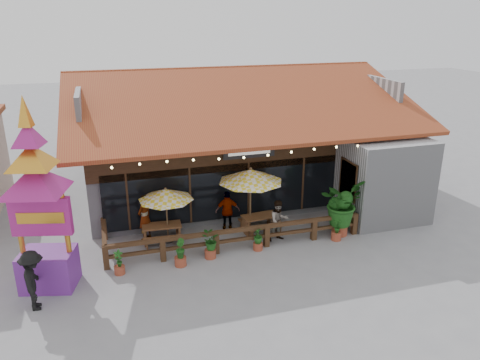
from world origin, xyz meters
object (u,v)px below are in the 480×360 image
object	(u,v)px
pedestrian	(33,280)
picnic_table_left	(162,230)
umbrella_left	(166,195)
picnic_table_right	(261,221)
thai_sign_tower	(36,184)
umbrella_right	(251,176)
tropical_plant	(342,204)

from	to	relation	value
pedestrian	picnic_table_left	bearing A→B (deg)	-55.77
umbrella_left	picnic_table_right	distance (m)	4.09
picnic_table_right	thai_sign_tower	world-z (taller)	thai_sign_tower
umbrella_right	pedestrian	world-z (taller)	umbrella_right
picnic_table_right	tropical_plant	distance (m)	3.35
picnic_table_left	picnic_table_right	distance (m)	4.03
umbrella_left	tropical_plant	distance (m)	6.98
umbrella_left	thai_sign_tower	distance (m)	4.96
umbrella_left	umbrella_right	xyz separation A→B (m)	(3.40, -0.06, 0.44)
picnic_table_left	pedestrian	size ratio (longest dim) A/B	0.83
picnic_table_left	picnic_table_right	size ratio (longest dim) A/B	0.98
umbrella_right	thai_sign_tower	size ratio (longest dim) A/B	0.41
umbrella_left	pedestrian	bearing A→B (deg)	-143.83
picnic_table_right	tropical_plant	world-z (taller)	tropical_plant
umbrella_left	thai_sign_tower	xyz separation A→B (m)	(-4.20, -2.08, 1.61)
tropical_plant	pedestrian	xyz separation A→B (m)	(-11.31, -1.91, -0.39)
umbrella_left	tropical_plant	xyz separation A→B (m)	(6.81, -1.38, -0.64)
umbrella_right	pedestrian	size ratio (longest dim) A/B	1.45
umbrella_right	tropical_plant	xyz separation A→B (m)	(3.41, -1.32, -1.08)
pedestrian	thai_sign_tower	bearing A→B (deg)	-17.64
tropical_plant	umbrella_right	bearing A→B (deg)	158.91
umbrella_right	pedestrian	xyz separation A→B (m)	(-7.90, -3.23, -1.47)
thai_sign_tower	pedestrian	distance (m)	2.92
umbrella_right	thai_sign_tower	distance (m)	7.95
tropical_plant	pedestrian	world-z (taller)	tropical_plant
tropical_plant	picnic_table_left	bearing A→B (deg)	168.62
picnic_table_right	tropical_plant	xyz separation A→B (m)	(3.01, -1.18, 0.86)
picnic_table_left	pedestrian	xyz separation A→B (m)	(-4.28, -3.33, 0.47)
thai_sign_tower	tropical_plant	size ratio (longest dim) A/B	2.88
picnic_table_left	tropical_plant	distance (m)	7.23
umbrella_left	pedestrian	distance (m)	5.67
umbrella_left	picnic_table_left	size ratio (longest dim) A/B	1.68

